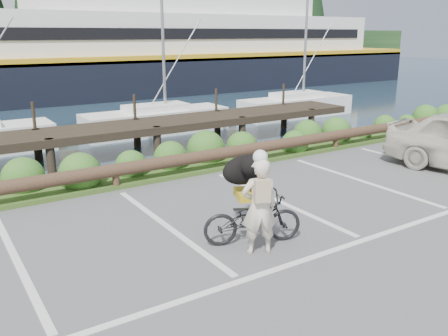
{
  "coord_description": "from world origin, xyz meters",
  "views": [
    {
      "loc": [
        -3.53,
        -5.4,
        3.44
      ],
      "look_at": [
        0.93,
        1.5,
        1.1
      ],
      "focal_mm": 38.0,
      "sensor_mm": 36.0,
      "label": 1
    }
  ],
  "objects": [
    {
      "name": "cyclist",
      "position": [
        0.76,
        0.21,
        0.79
      ],
      "size": [
        0.68,
        0.57,
        1.59
      ],
      "primitive_type": "imported",
      "rotation": [
        0.0,
        0.0,
        2.77
      ],
      "color": "beige",
      "rests_on": "ground"
    },
    {
      "name": "dog",
      "position": [
        1.1,
        1.08,
        1.14
      ],
      "size": [
        0.75,
        1.01,
        0.53
      ],
      "primitive_type": "ellipsoid",
      "rotation": [
        0.0,
        0.0,
        1.2
      ],
      "color": "black",
      "rests_on": "bicycle"
    },
    {
      "name": "bicycle",
      "position": [
        0.91,
        0.58,
        0.44
      ],
      "size": [
        1.77,
        1.16,
        0.88
      ],
      "primitive_type": "imported",
      "rotation": [
        0.0,
        0.0,
        1.2
      ],
      "color": "black",
      "rests_on": "ground"
    },
    {
      "name": "ground",
      "position": [
        0.0,
        0.0,
        0.0
      ],
      "size": [
        72.0,
        72.0,
        0.0
      ],
      "primitive_type": "plane",
      "color": "#4F5052"
    },
    {
      "name": "vegetation_strip",
      "position": [
        0.0,
        5.3,
        0.05
      ],
      "size": [
        34.0,
        1.6,
        0.1
      ],
      "primitive_type": "cube",
      "color": "#3D5B21",
      "rests_on": "ground"
    },
    {
      "name": "log_rail",
      "position": [
        0.0,
        4.6,
        0.0
      ],
      "size": [
        32.0,
        0.3,
        0.6
      ],
      "primitive_type": null,
      "color": "#443021",
      "rests_on": "ground"
    }
  ]
}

